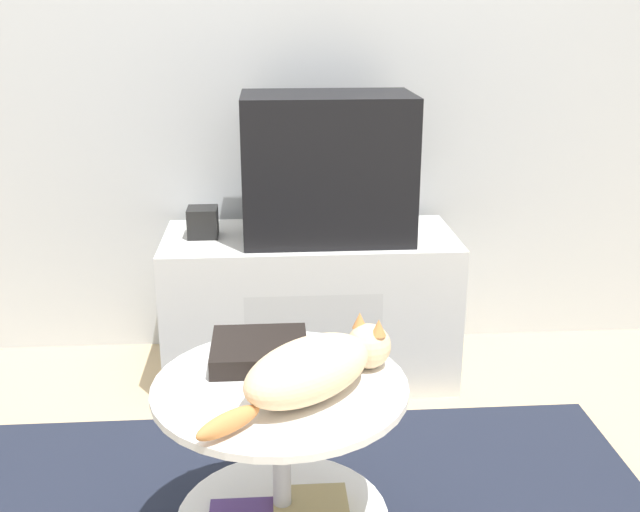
# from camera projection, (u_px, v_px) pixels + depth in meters

# --- Properties ---
(wall_back) EXTENTS (8.00, 0.05, 2.60)m
(wall_back) POSITION_uv_depth(u_px,v_px,m) (280.00, 16.00, 2.76)
(wall_back) COLOR silver
(wall_back) RESTS_ON ground_plane
(tv_stand) EXTENTS (1.05, 0.47, 0.55)m
(tv_stand) POSITION_uv_depth(u_px,v_px,m) (310.00, 306.00, 2.79)
(tv_stand) COLOR silver
(tv_stand) RESTS_ON ground_plane
(tv) EXTENTS (0.59, 0.36, 0.50)m
(tv) POSITION_uv_depth(u_px,v_px,m) (327.00, 167.00, 2.60)
(tv) COLOR black
(tv) RESTS_ON tv_stand
(speaker) EXTENTS (0.11, 0.11, 0.11)m
(speaker) POSITION_uv_depth(u_px,v_px,m) (203.00, 222.00, 2.67)
(speaker) COLOR black
(speaker) RESTS_ON tv_stand
(coffee_table) EXTENTS (0.59, 0.59, 0.49)m
(coffee_table) POSITION_uv_depth(u_px,v_px,m) (283.00, 454.00, 1.77)
(coffee_table) COLOR #B2B2B7
(coffee_table) RESTS_ON rug
(dvd_box) EXTENTS (0.23, 0.21, 0.05)m
(dvd_box) POSITION_uv_depth(u_px,v_px,m) (260.00, 351.00, 1.82)
(dvd_box) COLOR black
(dvd_box) RESTS_ON coffee_table
(cat) EXTENTS (0.45, 0.40, 0.13)m
(cat) POSITION_uv_depth(u_px,v_px,m) (315.00, 367.00, 1.66)
(cat) COLOR beige
(cat) RESTS_ON coffee_table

